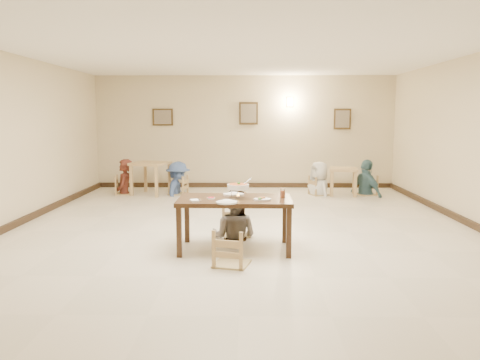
{
  "coord_description": "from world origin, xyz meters",
  "views": [
    {
      "loc": [
        0.08,
        -7.63,
        1.91
      ],
      "look_at": [
        -0.04,
        -0.26,
        0.91
      ],
      "focal_mm": 35.0,
      "sensor_mm": 36.0,
      "label": 1
    }
  ],
  "objects_px": {
    "curry_warmer": "(238,187)",
    "bg_diner_a": "(123,159)",
    "drink_glass": "(283,193)",
    "bg_diner_d": "(367,160)",
    "bg_diner_b": "(178,162)",
    "bg_chair_lr": "(178,177)",
    "main_table": "(235,204)",
    "main_diner": "(234,189)",
    "bg_diner_c": "(320,162)",
    "bg_table_right": "(343,173)",
    "bg_chair_rr": "(367,177)",
    "bg_chair_rl": "(319,177)",
    "bg_chair_ll": "(124,177)",
    "bg_table_left": "(150,168)",
    "chair_near": "(232,230)",
    "chair_far": "(236,209)"
  },
  "relations": [
    {
      "from": "main_table",
      "to": "bg_table_right",
      "type": "relative_size",
      "value": 2.09
    },
    {
      "from": "main_diner",
      "to": "bg_diner_c",
      "type": "xyz_separation_m",
      "value": [
        1.97,
        4.16,
        0.04
      ]
    },
    {
      "from": "main_diner",
      "to": "bg_chair_ll",
      "type": "distance_m",
      "value": 5.07
    },
    {
      "from": "main_table",
      "to": "bg_chair_rl",
      "type": "xyz_separation_m",
      "value": [
        1.94,
        4.83,
        -0.24
      ]
    },
    {
      "from": "chair_near",
      "to": "curry_warmer",
      "type": "relative_size",
      "value": 2.65
    },
    {
      "from": "bg_diner_d",
      "to": "bg_diner_b",
      "type": "bearing_deg",
      "value": 61.07
    },
    {
      "from": "drink_glass",
      "to": "bg_table_right",
      "type": "relative_size",
      "value": 0.18
    },
    {
      "from": "bg_chair_rl",
      "to": "chair_far",
      "type": "bearing_deg",
      "value": 132.32
    },
    {
      "from": "bg_chair_lr",
      "to": "chair_far",
      "type": "bearing_deg",
      "value": 33.04
    },
    {
      "from": "bg_table_left",
      "to": "bg_diner_b",
      "type": "distance_m",
      "value": 0.69
    },
    {
      "from": "bg_table_left",
      "to": "bg_chair_rl",
      "type": "bearing_deg",
      "value": 0.17
    },
    {
      "from": "bg_chair_lr",
      "to": "bg_table_right",
      "type": "bearing_deg",
      "value": 101.41
    },
    {
      "from": "bg_table_left",
      "to": "bg_chair_rl",
      "type": "height_order",
      "value": "bg_chair_rl"
    },
    {
      "from": "chair_far",
      "to": "bg_chair_ll",
      "type": "distance_m",
      "value": 4.97
    },
    {
      "from": "drink_glass",
      "to": "bg_diner_d",
      "type": "bearing_deg",
      "value": 63.28
    },
    {
      "from": "bg_table_right",
      "to": "bg_diner_a",
      "type": "bearing_deg",
      "value": 179.47
    },
    {
      "from": "bg_diner_d",
      "to": "main_table",
      "type": "bearing_deg",
      "value": 118.56
    },
    {
      "from": "drink_glass",
      "to": "bg_diner_a",
      "type": "height_order",
      "value": "bg_diner_a"
    },
    {
      "from": "bg_chair_ll",
      "to": "bg_diner_a",
      "type": "bearing_deg",
      "value": 35.81
    },
    {
      "from": "drink_glass",
      "to": "bg_diner_a",
      "type": "xyz_separation_m",
      "value": [
        -3.57,
        4.81,
        0.05
      ]
    },
    {
      "from": "bg_chair_ll",
      "to": "bg_diner_d",
      "type": "xyz_separation_m",
      "value": [
        5.99,
        0.0,
        0.43
      ]
    },
    {
      "from": "bg_chair_ll",
      "to": "drink_glass",
      "type": "bearing_deg",
      "value": -152.63
    },
    {
      "from": "bg_chair_lr",
      "to": "main_diner",
      "type": "bearing_deg",
      "value": 32.25
    },
    {
      "from": "drink_glass",
      "to": "bg_chair_lr",
      "type": "xyz_separation_m",
      "value": [
        -2.23,
        4.83,
        -0.38
      ]
    },
    {
      "from": "curry_warmer",
      "to": "bg_diner_d",
      "type": "bearing_deg",
      "value": 57.67
    },
    {
      "from": "drink_glass",
      "to": "bg_diner_b",
      "type": "bearing_deg",
      "value": 114.78
    },
    {
      "from": "main_diner",
      "to": "bg_chair_rr",
      "type": "height_order",
      "value": "main_diner"
    },
    {
      "from": "chair_far",
      "to": "bg_chair_rl",
      "type": "height_order",
      "value": "chair_far"
    },
    {
      "from": "bg_chair_rl",
      "to": "bg_diner_a",
      "type": "height_order",
      "value": "bg_diner_a"
    },
    {
      "from": "curry_warmer",
      "to": "bg_chair_ll",
      "type": "height_order",
      "value": "curry_warmer"
    },
    {
      "from": "main_table",
      "to": "bg_chair_ll",
      "type": "distance_m",
      "value": 5.64
    },
    {
      "from": "bg_chair_lr",
      "to": "main_table",
      "type": "bearing_deg",
      "value": 30.0
    },
    {
      "from": "bg_table_left",
      "to": "bg_diner_b",
      "type": "relative_size",
      "value": 0.62
    },
    {
      "from": "bg_chair_ll",
      "to": "bg_chair_rl",
      "type": "bearing_deg",
      "value": -99.32
    },
    {
      "from": "curry_warmer",
      "to": "bg_diner_a",
      "type": "height_order",
      "value": "bg_diner_a"
    },
    {
      "from": "curry_warmer",
      "to": "bg_diner_c",
      "type": "height_order",
      "value": "bg_diner_c"
    },
    {
      "from": "bg_table_left",
      "to": "bg_diner_d",
      "type": "distance_m",
      "value": 5.33
    },
    {
      "from": "bg_chair_rl",
      "to": "main_table",
      "type": "bearing_deg",
      "value": 136.19
    },
    {
      "from": "bg_chair_rr",
      "to": "bg_diner_b",
      "type": "relative_size",
      "value": 0.56
    },
    {
      "from": "chair_near",
      "to": "bg_chair_ll",
      "type": "xyz_separation_m",
      "value": [
        -2.86,
        5.55,
        -0.02
      ]
    },
    {
      "from": "main_table",
      "to": "bg_chair_rr",
      "type": "height_order",
      "value": "bg_chair_rr"
    },
    {
      "from": "bg_chair_rl",
      "to": "bg_table_left",
      "type": "bearing_deg",
      "value": 68.29
    },
    {
      "from": "main_table",
      "to": "chair_near",
      "type": "distance_m",
      "value": 0.74
    },
    {
      "from": "bg_table_right",
      "to": "bg_diner_c",
      "type": "xyz_separation_m",
      "value": [
        -0.58,
        0.04,
        0.29
      ]
    },
    {
      "from": "bg_diner_a",
      "to": "bg_diner_d",
      "type": "xyz_separation_m",
      "value": [
        5.99,
        0.0,
        0.0
      ]
    },
    {
      "from": "main_diner",
      "to": "bg_diner_d",
      "type": "bearing_deg",
      "value": -110.24
    },
    {
      "from": "chair_near",
      "to": "bg_table_left",
      "type": "distance_m",
      "value": 5.95
    },
    {
      "from": "curry_warmer",
      "to": "bg_diner_b",
      "type": "distance_m",
      "value": 5.11
    },
    {
      "from": "chair_near",
      "to": "bg_chair_lr",
      "type": "distance_m",
      "value": 5.77
    },
    {
      "from": "main_diner",
      "to": "bg_chair_rl",
      "type": "distance_m",
      "value": 4.62
    }
  ]
}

